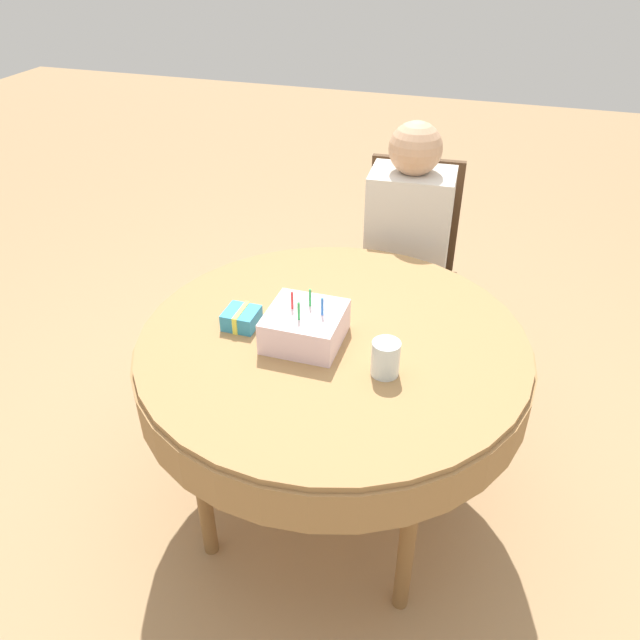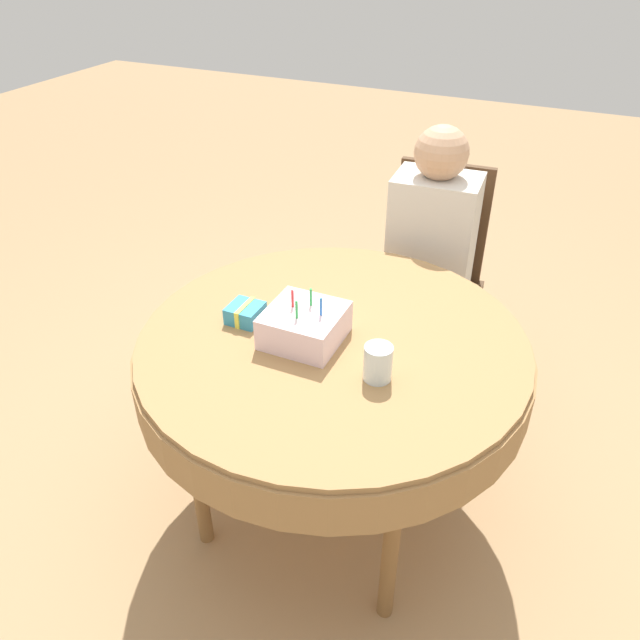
# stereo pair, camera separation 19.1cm
# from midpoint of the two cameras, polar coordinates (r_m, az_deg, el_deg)

# --- Properties ---
(ground_plane) EXTENTS (12.00, 12.00, 0.00)m
(ground_plane) POSITION_cam_midpoint_polar(r_m,az_deg,el_deg) (2.46, 3.28, -16.24)
(ground_plane) COLOR #A37F56
(dining_table) EXTENTS (1.24, 1.24, 0.76)m
(dining_table) POSITION_cam_midpoint_polar(r_m,az_deg,el_deg) (1.99, 3.90, -3.73)
(dining_table) COLOR #9E7547
(dining_table) RESTS_ON ground_plane
(chair) EXTENTS (0.47, 0.47, 0.98)m
(chair) POSITION_cam_midpoint_polar(r_m,az_deg,el_deg) (2.83, 12.07, 4.11)
(chair) COLOR #4C331E
(chair) RESTS_ON ground_plane
(person) EXTENTS (0.35, 0.35, 1.20)m
(person) POSITION_cam_midpoint_polar(r_m,az_deg,el_deg) (2.64, 12.15, 6.88)
(person) COLOR tan
(person) RESTS_ON ground_plane
(birthday_cake) EXTENTS (0.23, 0.23, 0.16)m
(birthday_cake) POSITION_cam_midpoint_polar(r_m,az_deg,el_deg) (1.90, 1.43, -0.57)
(birthday_cake) COLOR silver
(birthday_cake) RESTS_ON dining_table
(drinking_glass) EXTENTS (0.08, 0.08, 0.11)m
(drinking_glass) POSITION_cam_midpoint_polar(r_m,az_deg,el_deg) (1.76, 8.42, -4.00)
(drinking_glass) COLOR silver
(drinking_glass) RESTS_ON dining_table
(gift_box) EXTENTS (0.10, 0.11, 0.06)m
(gift_box) POSITION_cam_midpoint_polar(r_m,az_deg,el_deg) (2.00, -4.16, 0.55)
(gift_box) COLOR teal
(gift_box) RESTS_ON dining_table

